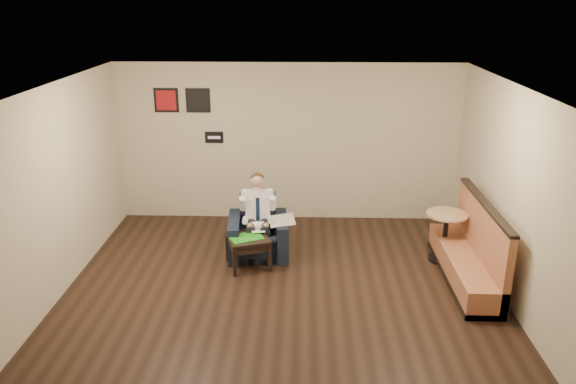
{
  "coord_description": "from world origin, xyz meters",
  "views": [
    {
      "loc": [
        0.28,
        -6.58,
        3.89
      ],
      "look_at": [
        0.05,
        1.2,
        1.13
      ],
      "focal_mm": 35.0,
      "sensor_mm": 36.0,
      "label": 1
    }
  ],
  "objects_px": {
    "green_folder": "(246,237)",
    "cafe_table": "(445,237)",
    "smartphone": "(249,232)",
    "armchair": "(258,228)",
    "banquette": "(467,242)",
    "coffee_mug": "(258,229)",
    "side_table": "(248,251)",
    "seated_man": "(258,221)"
  },
  "relations": [
    {
      "from": "coffee_mug",
      "to": "side_table",
      "type": "bearing_deg",
      "value": -127.57
    },
    {
      "from": "smartphone",
      "to": "banquette",
      "type": "relative_size",
      "value": 0.07
    },
    {
      "from": "seated_man",
      "to": "cafe_table",
      "type": "bearing_deg",
      "value": -4.92
    },
    {
      "from": "smartphone",
      "to": "banquette",
      "type": "height_order",
      "value": "banquette"
    },
    {
      "from": "side_table",
      "to": "smartphone",
      "type": "bearing_deg",
      "value": 91.39
    },
    {
      "from": "seated_man",
      "to": "smartphone",
      "type": "xyz_separation_m",
      "value": [
        -0.13,
        -0.14,
        -0.12
      ]
    },
    {
      "from": "banquette",
      "to": "cafe_table",
      "type": "distance_m",
      "value": 0.65
    },
    {
      "from": "coffee_mug",
      "to": "green_folder",
      "type": "bearing_deg",
      "value": -127.57
    },
    {
      "from": "smartphone",
      "to": "coffee_mug",
      "type": "bearing_deg",
      "value": -7.1
    },
    {
      "from": "coffee_mug",
      "to": "cafe_table",
      "type": "height_order",
      "value": "cafe_table"
    },
    {
      "from": "side_table",
      "to": "banquette",
      "type": "relative_size",
      "value": 0.26
    },
    {
      "from": "green_folder",
      "to": "smartphone",
      "type": "distance_m",
      "value": 0.21
    },
    {
      "from": "green_folder",
      "to": "cafe_table",
      "type": "height_order",
      "value": "cafe_table"
    },
    {
      "from": "armchair",
      "to": "banquette",
      "type": "xyz_separation_m",
      "value": [
        3.01,
        -0.74,
        0.13
      ]
    },
    {
      "from": "seated_man",
      "to": "green_folder",
      "type": "bearing_deg",
      "value": -118.26
    },
    {
      "from": "smartphone",
      "to": "cafe_table",
      "type": "distance_m",
      "value": 3.0
    },
    {
      "from": "coffee_mug",
      "to": "smartphone",
      "type": "bearing_deg",
      "value": -178.36
    },
    {
      "from": "side_table",
      "to": "smartphone",
      "type": "height_order",
      "value": "smartphone"
    },
    {
      "from": "side_table",
      "to": "banquette",
      "type": "xyz_separation_m",
      "value": [
        3.13,
        -0.31,
        0.33
      ]
    },
    {
      "from": "seated_man",
      "to": "armchair",
      "type": "bearing_deg",
      "value": 90.0
    },
    {
      "from": "smartphone",
      "to": "green_folder",
      "type": "bearing_deg",
      "value": -103.96
    },
    {
      "from": "seated_man",
      "to": "side_table",
      "type": "relative_size",
      "value": 2.06
    },
    {
      "from": "coffee_mug",
      "to": "cafe_table",
      "type": "relative_size",
      "value": 0.13
    },
    {
      "from": "seated_man",
      "to": "banquette",
      "type": "height_order",
      "value": "seated_man"
    },
    {
      "from": "seated_man",
      "to": "banquette",
      "type": "relative_size",
      "value": 0.54
    },
    {
      "from": "coffee_mug",
      "to": "cafe_table",
      "type": "bearing_deg",
      "value": 2.31
    },
    {
      "from": "seated_man",
      "to": "cafe_table",
      "type": "distance_m",
      "value": 2.87
    },
    {
      "from": "side_table",
      "to": "banquette",
      "type": "distance_m",
      "value": 3.16
    },
    {
      "from": "green_folder",
      "to": "armchair",
      "type": "bearing_deg",
      "value": 72.8
    },
    {
      "from": "seated_man",
      "to": "coffee_mug",
      "type": "distance_m",
      "value": 0.15
    },
    {
      "from": "armchair",
      "to": "seated_man",
      "type": "distance_m",
      "value": 0.2
    },
    {
      "from": "armchair",
      "to": "coffee_mug",
      "type": "xyz_separation_m",
      "value": [
        0.02,
        -0.25,
        0.09
      ]
    },
    {
      "from": "armchair",
      "to": "side_table",
      "type": "bearing_deg",
      "value": -110.05
    },
    {
      "from": "seated_man",
      "to": "smartphone",
      "type": "distance_m",
      "value": 0.23
    },
    {
      "from": "seated_man",
      "to": "side_table",
      "type": "distance_m",
      "value": 0.5
    },
    {
      "from": "cafe_table",
      "to": "green_folder",
      "type": "bearing_deg",
      "value": -173.78
    },
    {
      "from": "side_table",
      "to": "cafe_table",
      "type": "bearing_deg",
      "value": 5.69
    },
    {
      "from": "side_table",
      "to": "banquette",
      "type": "bearing_deg",
      "value": -5.68
    },
    {
      "from": "banquette",
      "to": "cafe_table",
      "type": "bearing_deg",
      "value": 103.29
    },
    {
      "from": "seated_man",
      "to": "banquette",
      "type": "distance_m",
      "value": 3.07
    },
    {
      "from": "coffee_mug",
      "to": "cafe_table",
      "type": "xyz_separation_m",
      "value": [
        2.85,
        0.11,
        -0.15
      ]
    },
    {
      "from": "coffee_mug",
      "to": "smartphone",
      "type": "relative_size",
      "value": 0.68
    }
  ]
}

